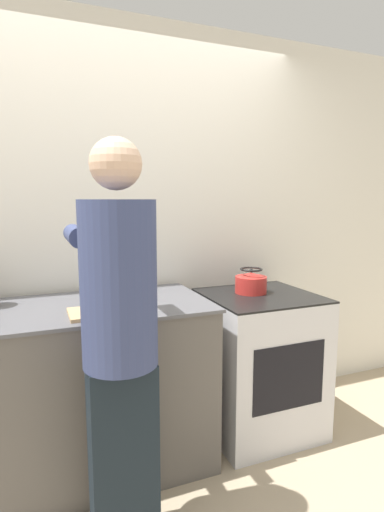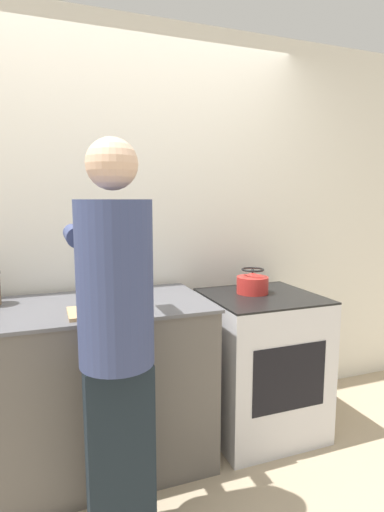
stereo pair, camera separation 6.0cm
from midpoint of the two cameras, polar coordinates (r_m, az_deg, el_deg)
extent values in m
plane|color=tan|center=(2.38, -7.42, -30.79)|extent=(12.00, 12.00, 0.00)
cube|color=silver|center=(2.59, -12.12, 3.69)|extent=(8.00, 0.05, 2.60)
cube|color=#5B5651|center=(2.38, -19.27, -18.17)|extent=(1.61, 0.68, 0.91)
cube|color=#56565B|center=(2.22, -19.83, -7.30)|extent=(1.64, 0.71, 0.02)
cube|color=silver|center=(2.70, 8.88, -14.87)|extent=(0.68, 0.65, 0.88)
cube|color=black|center=(2.56, 9.10, -5.59)|extent=(0.68, 0.65, 0.01)
cube|color=black|center=(2.44, 12.95, -16.49)|extent=(0.47, 0.01, 0.39)
cube|color=black|center=(1.94, -10.76, -26.01)|extent=(0.28, 0.17, 0.81)
cylinder|color=navy|center=(1.65, -11.45, -3.95)|extent=(0.31, 0.31, 0.68)
sphere|color=#D1A889|center=(1.62, -11.93, 12.79)|extent=(0.21, 0.21, 0.21)
cylinder|color=navy|center=(1.88, -17.15, 2.82)|extent=(0.09, 0.30, 0.09)
cylinder|color=navy|center=(1.92, -9.29, 3.17)|extent=(0.09, 0.30, 0.09)
cube|color=tan|center=(2.05, -13.94, -7.80)|extent=(0.29, 0.22, 0.02)
cube|color=silver|center=(2.01, -11.87, -7.64)|extent=(0.14, 0.09, 0.01)
cube|color=black|center=(2.04, -14.95, -7.54)|extent=(0.09, 0.06, 0.01)
cylinder|color=red|center=(2.58, 7.74, -4.08)|extent=(0.20, 0.20, 0.11)
cone|color=red|center=(2.57, 7.77, -2.62)|extent=(0.16, 0.16, 0.03)
sphere|color=black|center=(2.57, 7.78, -2.06)|extent=(0.02, 0.02, 0.02)
torus|color=black|center=(2.56, 7.79, -1.89)|extent=(0.14, 0.14, 0.01)
camera|label=1|loc=(0.03, -90.78, -0.11)|focal=28.00mm
camera|label=2|loc=(0.03, 89.22, 0.11)|focal=28.00mm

